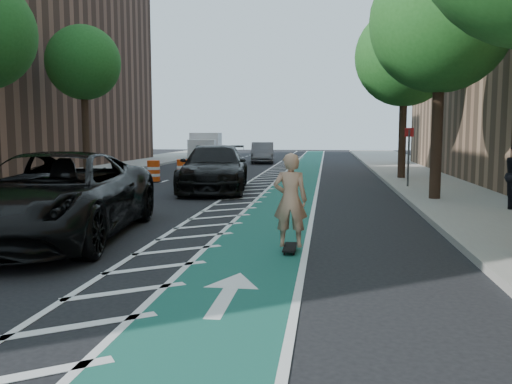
% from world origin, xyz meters
% --- Properties ---
extents(ground, '(120.00, 120.00, 0.00)m').
position_xyz_m(ground, '(0.00, 0.00, 0.00)').
color(ground, black).
rests_on(ground, ground).
extents(bike_lane, '(2.00, 90.00, 0.01)m').
position_xyz_m(bike_lane, '(3.00, 10.00, 0.01)').
color(bike_lane, '#18554B').
rests_on(bike_lane, ground).
extents(buffer_strip, '(1.40, 90.00, 0.01)m').
position_xyz_m(buffer_strip, '(1.50, 10.00, 0.01)').
color(buffer_strip, silver).
rests_on(buffer_strip, ground).
extents(sidewalk_right, '(5.00, 90.00, 0.15)m').
position_xyz_m(sidewalk_right, '(9.50, 10.00, 0.07)').
color(sidewalk_right, gray).
rests_on(sidewalk_right, ground).
extents(curb_right, '(0.12, 90.00, 0.16)m').
position_xyz_m(curb_right, '(7.05, 10.00, 0.08)').
color(curb_right, gray).
rests_on(curb_right, ground).
extents(curb_left, '(0.12, 90.00, 0.16)m').
position_xyz_m(curb_left, '(-7.05, 10.00, 0.08)').
color(curb_left, gray).
rests_on(curb_left, ground).
extents(tree_r_c, '(4.20, 4.20, 7.90)m').
position_xyz_m(tree_r_c, '(7.90, 8.00, 5.77)').
color(tree_r_c, '#382619').
rests_on(tree_r_c, ground).
extents(tree_r_d, '(4.20, 4.20, 7.90)m').
position_xyz_m(tree_r_d, '(7.90, 16.00, 5.77)').
color(tree_r_d, '#382619').
rests_on(tree_r_d, ground).
extents(tree_l_d, '(4.20, 4.20, 7.90)m').
position_xyz_m(tree_l_d, '(-7.90, 16.00, 5.77)').
color(tree_l_d, '#382619').
rests_on(tree_l_d, ground).
extents(sign_post, '(0.35, 0.08, 2.47)m').
position_xyz_m(sign_post, '(7.60, 12.00, 1.35)').
color(sign_post, '#4C4C4C').
rests_on(sign_post, ground).
extents(skateboard, '(0.25, 0.85, 0.11)m').
position_xyz_m(skateboard, '(3.70, 0.15, 0.09)').
color(skateboard, black).
rests_on(skateboard, ground).
extents(skateboarder, '(0.66, 0.44, 1.81)m').
position_xyz_m(skateboarder, '(3.70, 0.15, 1.02)').
color(skateboarder, tan).
rests_on(skateboarder, skateboard).
extents(suv_near, '(3.89, 7.12, 1.89)m').
position_xyz_m(suv_near, '(-1.44, 0.75, 0.95)').
color(suv_near, black).
rests_on(suv_near, ground).
extents(suv_far, '(3.22, 6.42, 1.79)m').
position_xyz_m(suv_far, '(0.00, 10.69, 0.89)').
color(suv_far, black).
rests_on(suv_far, ground).
extents(car_silver, '(2.12, 4.28, 1.40)m').
position_xyz_m(car_silver, '(-3.09, 22.64, 0.70)').
color(car_silver, gray).
rests_on(car_silver, ground).
extents(car_grey, '(2.12, 4.82, 1.54)m').
position_xyz_m(car_grey, '(-0.41, 30.04, 0.77)').
color(car_grey, '#5D5C61').
rests_on(car_grey, ground).
extents(box_truck, '(2.86, 5.55, 2.23)m').
position_xyz_m(box_truck, '(-6.24, 36.45, 1.03)').
color(box_truck, silver).
rests_on(box_truck, ground).
extents(barrel_a, '(0.61, 0.61, 0.83)m').
position_xyz_m(barrel_a, '(-2.20, 5.34, 0.39)').
color(barrel_a, '#DF4C0B').
rests_on(barrel_a, ground).
extents(barrel_b, '(0.74, 0.74, 1.00)m').
position_xyz_m(barrel_b, '(-3.57, 14.00, 0.47)').
color(barrel_b, '#DB400B').
rests_on(barrel_b, ground).
extents(barrel_c, '(0.75, 0.75, 1.02)m').
position_xyz_m(barrel_c, '(-2.40, 14.86, 0.48)').
color(barrel_c, '#E7450C').
rests_on(barrel_c, ground).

